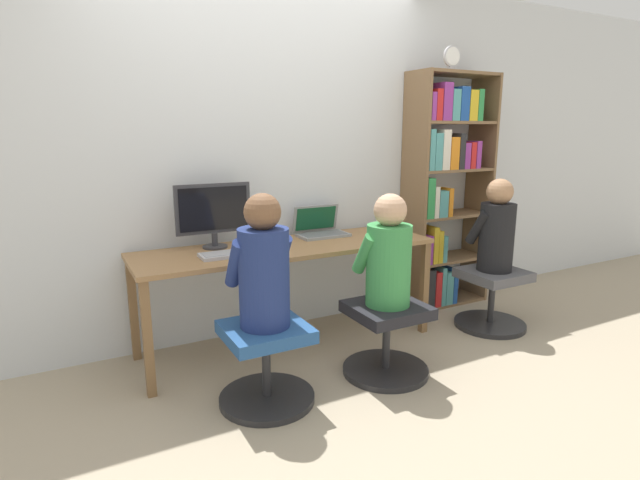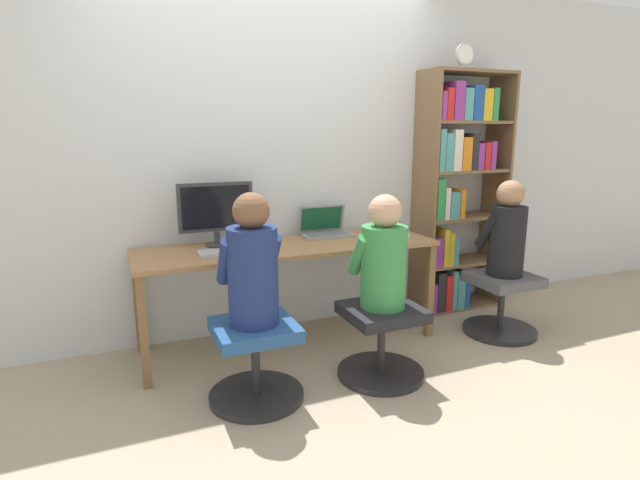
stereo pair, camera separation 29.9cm
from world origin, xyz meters
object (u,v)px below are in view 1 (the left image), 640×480
(desktop_monitor, at_px, (214,213))
(office_chair_right, at_px, (386,337))
(office_chair_left, at_px, (266,361))
(bookshelf, at_px, (442,189))
(office_chair_side, at_px, (492,297))
(person_near_shelf, at_px, (496,229))
(keyboard, at_px, (233,254))
(person_at_monitor, at_px, (263,267))
(desk_clock, at_px, (452,57))
(person_at_laptop, at_px, (388,256))
(laptop, at_px, (321,229))

(desktop_monitor, height_order, office_chair_right, desktop_monitor)
(office_chair_left, height_order, bookshelf, bookshelf)
(office_chair_side, distance_m, person_near_shelf, 0.53)
(keyboard, height_order, person_at_monitor, person_at_monitor)
(desk_clock, distance_m, person_near_shelf, 1.37)
(office_chair_right, height_order, desk_clock, desk_clock)
(person_at_laptop, xyz_separation_m, person_near_shelf, (1.15, 0.24, 0.01))
(person_at_monitor, height_order, office_chair_side, person_at_monitor)
(office_chair_right, relative_size, person_at_laptop, 0.79)
(office_chair_right, distance_m, person_at_monitor, 0.95)
(person_at_monitor, xyz_separation_m, office_chair_side, (1.93, 0.19, -0.54))
(office_chair_side, bearing_deg, desktop_monitor, 162.93)
(bookshelf, relative_size, person_near_shelf, 2.81)
(desk_clock, bearing_deg, bookshelf, 62.35)
(office_chair_side, bearing_deg, person_at_monitor, -174.27)
(office_chair_right, height_order, office_chair_side, same)
(bookshelf, bearing_deg, desktop_monitor, 179.62)
(office_chair_left, xyz_separation_m, office_chair_side, (1.93, 0.20, 0.00))
(laptop, xyz_separation_m, office_chair_left, (-0.78, -0.82, -0.53))
(person_at_monitor, bearing_deg, office_chair_right, -3.25)
(laptop, bearing_deg, person_at_laptop, -90.06)
(keyboard, distance_m, person_at_laptop, 0.97)
(person_near_shelf, bearing_deg, laptop, 152.04)
(laptop, relative_size, person_at_laptop, 0.55)
(office_chair_right, relative_size, person_near_shelf, 0.77)
(office_chair_right, distance_m, bookshelf, 1.60)
(person_at_laptop, bearing_deg, bookshelf, 36.06)
(desktop_monitor, bearing_deg, person_at_laptop, -46.03)
(laptop, bearing_deg, office_chair_right, -90.06)
(person_at_monitor, height_order, person_at_laptop, person_at_monitor)
(bookshelf, distance_m, office_chair_side, 0.97)
(desktop_monitor, distance_m, office_chair_left, 1.07)
(laptop, relative_size, bookshelf, 0.19)
(office_chair_right, distance_m, desk_clock, 2.23)
(laptop, distance_m, office_chair_right, 1.00)
(office_chair_right, bearing_deg, person_at_laptop, 90.00)
(laptop, relative_size, person_at_monitor, 0.51)
(person_at_laptop, height_order, desk_clock, desk_clock)
(desktop_monitor, bearing_deg, laptop, 1.08)
(keyboard, distance_m, bookshelf, 1.94)
(person_at_monitor, bearing_deg, person_near_shelf, 5.87)
(office_chair_right, bearing_deg, office_chair_left, 177.13)
(laptop, height_order, desk_clock, desk_clock)
(office_chair_right, height_order, person_near_shelf, person_near_shelf)
(desktop_monitor, bearing_deg, keyboard, -82.22)
(desktop_monitor, distance_m, person_at_laptop, 1.18)
(person_at_monitor, height_order, bookshelf, bookshelf)
(desktop_monitor, xyz_separation_m, person_at_laptop, (0.81, -0.84, -0.20))
(desk_clock, xyz_separation_m, person_near_shelf, (0.07, -0.51, -1.27))
(desktop_monitor, relative_size, laptop, 1.36)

